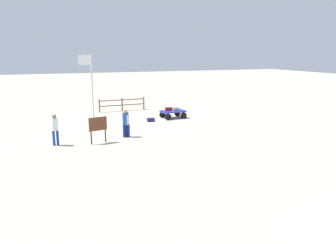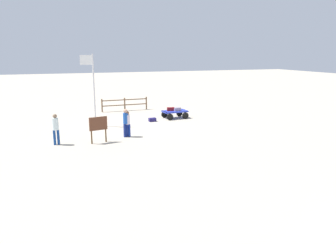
# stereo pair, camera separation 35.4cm
# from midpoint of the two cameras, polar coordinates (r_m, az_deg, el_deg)

# --- Properties ---
(ground_plane) EXTENTS (120.00, 120.00, 0.00)m
(ground_plane) POSITION_cam_midpoint_polar(r_m,az_deg,el_deg) (23.31, -5.40, -0.13)
(ground_plane) COLOR #BCAF99
(luggage_cart) EXTENTS (1.94, 1.33, 0.60)m
(luggage_cart) POSITION_cam_midpoint_polar(r_m,az_deg,el_deg) (24.73, 1.60, 1.68)
(luggage_cart) COLOR #2536B6
(luggage_cart) RESTS_ON ground
(suitcase_grey) EXTENTS (0.62, 0.40, 0.26)m
(suitcase_grey) POSITION_cam_midpoint_polar(r_m,az_deg,el_deg) (24.66, 0.92, 2.34)
(suitcase_grey) COLOR maroon
(suitcase_grey) RESTS_ON luggage_cart
(suitcase_tan) EXTENTS (0.55, 0.37, 0.26)m
(suitcase_tan) POSITION_cam_midpoint_polar(r_m,az_deg,el_deg) (24.65, 2.08, 2.32)
(suitcase_tan) COLOR gray
(suitcase_tan) RESTS_ON luggage_cart
(suitcase_navy) EXTENTS (0.53, 0.38, 0.26)m
(suitcase_navy) POSITION_cam_midpoint_polar(r_m,az_deg,el_deg) (23.64, -2.40, 0.41)
(suitcase_navy) COLOR #1C1752
(suitcase_navy) RESTS_ON ground
(worker_lead) EXTENTS (0.41, 0.41, 1.71)m
(worker_lead) POSITION_cam_midpoint_polar(r_m,az_deg,el_deg) (19.28, -7.07, 0.22)
(worker_lead) COLOR navy
(worker_lead) RESTS_ON ground
(worker_trailing) EXTENTS (0.42, 0.42, 1.58)m
(worker_trailing) POSITION_cam_midpoint_polar(r_m,az_deg,el_deg) (19.32, -6.75, -0.04)
(worker_trailing) COLOR navy
(worker_trailing) RESTS_ON ground
(worker_supervisor) EXTENTS (0.34, 0.33, 1.74)m
(worker_supervisor) POSITION_cam_midpoint_polar(r_m,az_deg,el_deg) (18.47, -19.00, -0.85)
(worker_supervisor) COLOR navy
(worker_supervisor) RESTS_ON ground
(flagpole) EXTENTS (0.88, 0.20, 4.96)m
(flagpole) POSITION_cam_midpoint_polar(r_m,az_deg,el_deg) (22.19, -12.99, 6.72)
(flagpole) COLOR silver
(flagpole) RESTS_ON ground
(signboard) EXTENTS (1.03, 0.26, 1.50)m
(signboard) POSITION_cam_midpoint_polar(r_m,az_deg,el_deg) (18.23, -11.85, -0.66)
(signboard) COLOR #4C3319
(signboard) RESTS_ON ground
(wooden_fence) EXTENTS (4.09, 0.21, 1.14)m
(wooden_fence) POSITION_cam_midpoint_polar(r_m,az_deg,el_deg) (28.17, -7.42, 3.35)
(wooden_fence) COLOR brown
(wooden_fence) RESTS_ON ground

